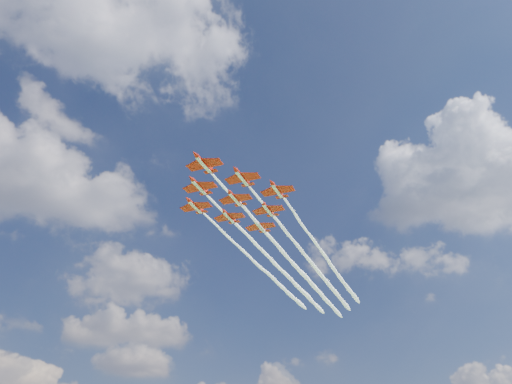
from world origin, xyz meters
The scene contains 9 objects.
jet_lead centered at (29.65, 23.58, 80.94)m, with size 82.88×83.88×3.02m.
jet_row2_port centered at (42.43, 26.36, 80.94)m, with size 82.88×83.88×3.02m.
jet_row2_starb centered at (32.28, 36.39, 80.94)m, with size 82.88×83.88×3.02m.
jet_row3_port centered at (55.22, 29.15, 80.94)m, with size 82.88×83.88×3.02m.
jet_row3_centre centered at (45.06, 39.18, 80.94)m, with size 82.88×83.88×3.02m.
jet_row3_starb centered at (34.91, 49.21, 80.94)m, with size 82.88×83.88×3.02m.
jet_row4_port centered at (57.85, 41.96, 80.94)m, with size 82.88×83.88×3.02m.
jet_row4_starb centered at (47.69, 52.00, 80.94)m, with size 82.88×83.88×3.02m.
jet_tail centered at (60.48, 54.78, 80.94)m, with size 82.88×83.88×3.02m.
Camera 1 is at (-40.91, -130.00, 4.00)m, focal length 35.00 mm.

